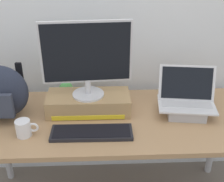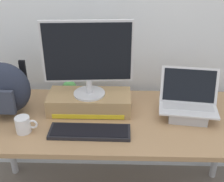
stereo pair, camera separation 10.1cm
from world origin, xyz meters
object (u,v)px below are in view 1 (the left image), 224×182
Objects in this scene: messenger_backpack at (2,92)px; plush_toy at (66,89)px; external_keyboard at (92,132)px; open_laptop at (186,105)px; coffee_mug at (24,128)px; desktop_monitor at (87,58)px; toner_box_yellow at (89,103)px.

plush_toy is at bearing 36.76° from messenger_backpack.
plush_toy is at bearing 112.56° from external_keyboard.
open_laptop is 2.94× the size of coffee_mug.
plush_toy is at bearing 124.02° from desktop_monitor.
desktop_monitor is 0.42m from external_keyboard.
open_laptop reaches higher than coffee_mug.
messenger_backpack is 0.29m from coffee_mug.
external_keyboard is at bearing -0.74° from coffee_mug.
external_keyboard is (-0.57, -0.20, -0.05)m from open_laptop.
external_keyboard is (0.02, -0.25, -0.04)m from toner_box_yellow.
plush_toy reaches higher than external_keyboard.
messenger_backpack reaches higher than open_laptop.
toner_box_yellow is at bearing 35.51° from coffee_mug.
open_laptop reaches higher than toner_box_yellow.
coffee_mug is at bearing -148.39° from desktop_monitor.
desktop_monitor is (0.00, -0.00, 0.30)m from toner_box_yellow.
toner_box_yellow is at bearing 5.77° from messenger_backpack.
coffee_mug is (0.16, -0.21, -0.11)m from messenger_backpack.
messenger_backpack reaches higher than toner_box_yellow.
desktop_monitor is 0.40m from plush_toy.
external_keyboard is 0.37m from coffee_mug.
open_laptop is 1.12× the size of messenger_backpack.
desktop_monitor is 4.20× the size of coffee_mug.
coffee_mug is 0.49m from plush_toy.
plush_toy is at bearing 127.93° from toner_box_yellow.
external_keyboard is 4.62× the size of plush_toy.
messenger_backpack reaches higher than plush_toy.
messenger_backpack reaches higher than external_keyboard.
open_laptop is at bearing 11.58° from coffee_mug.
open_laptop is (0.60, -0.05, -0.29)m from desktop_monitor.
messenger_backpack is at bearing -175.91° from toner_box_yellow.
messenger_backpack is (-1.10, 0.02, 0.10)m from open_laptop.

